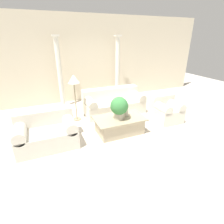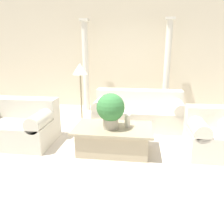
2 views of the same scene
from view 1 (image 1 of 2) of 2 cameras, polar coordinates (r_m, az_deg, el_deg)
The scene contains 11 objects.
ground_plane at distance 5.19m, azimuth 1.87°, elevation -4.44°, with size 16.00×16.00×0.00m, color beige.
wall_back at distance 7.16m, azimuth -7.28°, elevation 16.64°, with size 10.00×0.06×3.20m.
sofa_long at distance 6.00m, azimuth 0.37°, elevation 3.03°, with size 1.99×0.96×0.80m.
loveseat at distance 4.48m, azimuth -20.65°, elevation -5.86°, with size 1.35×0.96×0.80m.
coffee_table at distance 4.75m, azimuth 2.38°, elevation -4.17°, with size 1.33×0.82×0.44m.
potted_plant at distance 4.45m, azimuth 2.37°, elevation 1.71°, with size 0.46×0.46×0.60m.
pillar_candle at distance 4.74m, azimuth 4.80°, elevation 0.03°, with size 0.10×0.10×0.21m.
floor_lamp at distance 5.27m, azimuth -12.34°, elevation 9.33°, with size 0.34×0.34×1.42m.
column_left at distance 6.54m, azimuth -16.72°, elevation 12.33°, with size 0.23×0.23×2.49m.
column_right at distance 7.13m, azimuth 1.79°, elevation 14.12°, with size 0.23×0.23×2.49m.
armchair at distance 5.63m, azimuth 17.05°, elevation 0.75°, with size 0.77×0.82×0.77m.
Camera 1 is at (-1.93, -4.16, 2.42)m, focal length 28.00 mm.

